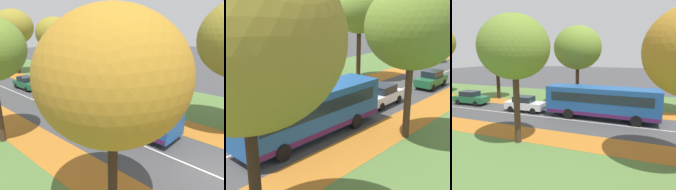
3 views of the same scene
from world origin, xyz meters
The scene contains 10 objects.
leaf_litter_left centered at (-4.60, 14.00, 0.01)m, with size 2.80×60.00×0.00m, color #B26B23.
grass_verge_right centered at (9.20, 20.00, 0.00)m, with size 12.00×90.00×0.01m, color #517538.
leaf_litter_right centered at (4.60, 14.00, 0.01)m, with size 2.80×60.00×0.00m, color #B26B23.
road_centre_line centered at (0.00, 20.00, 0.00)m, with size 0.12×80.00×0.01m, color silver.
tree_left_near centered at (-6.12, 12.47, 6.43)m, with size 4.64×4.64×8.56m.
tree_right_near centered at (5.87, 11.98, 6.69)m, with size 5.45×5.45×9.16m.
tree_right_mid centered at (5.89, 23.22, 6.89)m, with size 4.78×4.78×9.09m.
bus centered at (1.47, 8.17, 1.70)m, with size 2.77×10.43×2.98m.
car_white_lead centered at (1.24, 16.33, 0.81)m, with size 1.86×4.24×1.62m.
car_green_following centered at (1.75, 24.15, 0.81)m, with size 1.86×4.24×1.62m.
Camera 3 is at (-18.37, 4.37, 6.07)m, focal length 35.00 mm.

